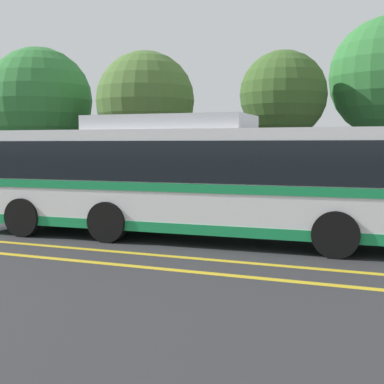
# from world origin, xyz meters

# --- Properties ---
(ground_plane) EXTENTS (220.00, 220.00, 0.00)m
(ground_plane) POSITION_xyz_m (0.00, 0.00, 0.00)
(ground_plane) COLOR #2D2D30
(lane_strip_0) EXTENTS (31.70, 0.20, 0.01)m
(lane_strip_0) POSITION_xyz_m (0.82, -2.48, 0.00)
(lane_strip_0) COLOR gold
(lane_strip_0) RESTS_ON ground_plane
(lane_strip_1) EXTENTS (31.70, 0.20, 0.01)m
(lane_strip_1) POSITION_xyz_m (0.82, -3.59, 0.00)
(lane_strip_1) COLOR gold
(lane_strip_1) RESTS_ON ground_plane
(curb_strip) EXTENTS (39.70, 0.36, 0.15)m
(curb_strip) POSITION_xyz_m (0.82, 6.93, 0.07)
(curb_strip) COLOR #99999E
(curb_strip) RESTS_ON ground_plane
(transit_bus) EXTENTS (12.10, 3.01, 3.10)m
(transit_bus) POSITION_xyz_m (0.81, -0.28, 1.57)
(transit_bus) COLOR white
(transit_bus) RESTS_ON ground_plane
(parked_car_0) EXTENTS (4.63, 1.88, 1.37)m
(parked_car_0) POSITION_xyz_m (-9.61, 5.90, 0.71)
(parked_car_0) COLOR #335B33
(parked_car_0) RESTS_ON ground_plane
(parked_car_1) EXTENTS (4.61, 2.00, 1.29)m
(parked_car_1) POSITION_xyz_m (-3.16, 5.66, 0.67)
(parked_car_1) COLOR #4C3823
(parked_car_1) RESTS_ON ground_plane
(tree_0) EXTENTS (3.57, 3.57, 6.21)m
(tree_0) POSITION_xyz_m (1.03, 9.22, 4.41)
(tree_0) COLOR #513823
(tree_0) RESTS_ON ground_plane
(tree_1) EXTENTS (5.06, 5.06, 7.02)m
(tree_1) POSITION_xyz_m (-10.74, 8.68, 4.48)
(tree_1) COLOR #513823
(tree_1) RESTS_ON ground_plane
(tree_3) EXTENTS (4.38, 4.38, 6.51)m
(tree_3) POSITION_xyz_m (-5.08, 8.82, 4.31)
(tree_3) COLOR #513823
(tree_3) RESTS_ON ground_plane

